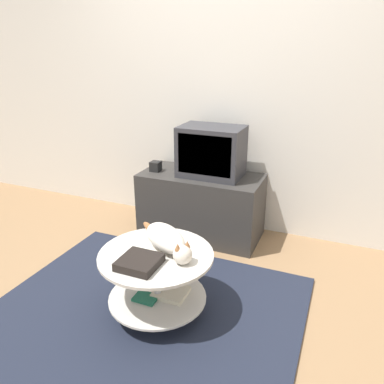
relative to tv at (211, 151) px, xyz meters
name	(u,v)px	position (x,y,z in m)	size (l,w,h in m)	color
ground_plane	(146,313)	(-0.01, -1.16, -0.78)	(12.00, 12.00, 0.00)	#93704C
wall_back	(224,83)	(-0.01, 0.32, 0.52)	(8.00, 0.05, 2.60)	silver
rug	(145,311)	(-0.01, -1.16, -0.77)	(1.93, 1.56, 0.02)	#1E2333
tv_stand	(201,205)	(-0.08, -0.01, -0.49)	(1.05, 0.50, 0.57)	#33302D
tv	(211,151)	(0.00, 0.00, 0.00)	(0.52, 0.35, 0.42)	#333338
speaker	(156,166)	(-0.49, -0.07, -0.17)	(0.09, 0.09, 0.09)	black
coffee_table	(157,276)	(0.07, -1.14, -0.49)	(0.69, 0.69, 0.42)	#B2B2B7
dvd_box	(139,262)	(0.05, -1.30, -0.31)	(0.22, 0.22, 0.05)	black
cat	(167,239)	(0.11, -1.06, -0.27)	(0.50, 0.39, 0.14)	silver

